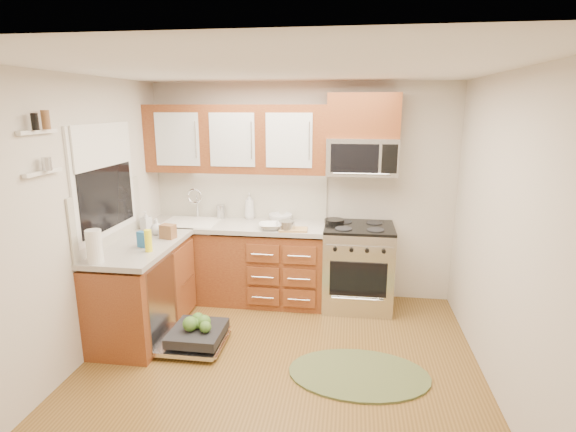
# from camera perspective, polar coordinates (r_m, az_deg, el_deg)

# --- Properties ---
(floor) EXTENTS (3.50, 3.50, 0.00)m
(floor) POSITION_cam_1_polar(r_m,az_deg,el_deg) (4.11, -1.28, -19.13)
(floor) COLOR brown
(floor) RESTS_ON ground
(ceiling) EXTENTS (3.50, 3.50, 0.00)m
(ceiling) POSITION_cam_1_polar(r_m,az_deg,el_deg) (3.46, -1.51, 18.21)
(ceiling) COLOR white
(ceiling) RESTS_ON ground
(wall_back) EXTENTS (3.50, 0.04, 2.50)m
(wall_back) POSITION_cam_1_polar(r_m,az_deg,el_deg) (5.28, 1.73, 3.04)
(wall_back) COLOR beige
(wall_back) RESTS_ON ground
(wall_front) EXTENTS (3.50, 0.04, 2.50)m
(wall_front) POSITION_cam_1_polar(r_m,az_deg,el_deg) (2.01, -9.92, -15.80)
(wall_front) COLOR beige
(wall_front) RESTS_ON ground
(wall_left) EXTENTS (0.04, 3.50, 2.50)m
(wall_left) POSITION_cam_1_polar(r_m,az_deg,el_deg) (4.23, -25.46, -1.01)
(wall_left) COLOR beige
(wall_left) RESTS_ON ground
(wall_right) EXTENTS (0.04, 3.50, 2.50)m
(wall_right) POSITION_cam_1_polar(r_m,az_deg,el_deg) (3.73, 26.20, -2.94)
(wall_right) COLOR beige
(wall_right) RESTS_ON ground
(base_cabinet_back) EXTENTS (2.05, 0.60, 0.85)m
(base_cabinet_back) POSITION_cam_1_polar(r_m,az_deg,el_deg) (5.34, -6.50, -6.11)
(base_cabinet_back) COLOR maroon
(base_cabinet_back) RESTS_ON ground
(base_cabinet_left) EXTENTS (0.60, 1.25, 0.85)m
(base_cabinet_left) POSITION_cam_1_polar(r_m,az_deg,el_deg) (4.77, -17.91, -9.18)
(base_cabinet_left) COLOR maroon
(base_cabinet_left) RESTS_ON ground
(countertop_back) EXTENTS (2.07, 0.64, 0.05)m
(countertop_back) POSITION_cam_1_polar(r_m,az_deg,el_deg) (5.19, -6.67, -1.20)
(countertop_back) COLOR #ACA59D
(countertop_back) RESTS_ON base_cabinet_back
(countertop_left) EXTENTS (0.64, 1.27, 0.05)m
(countertop_left) POSITION_cam_1_polar(r_m,az_deg,el_deg) (4.61, -18.23, -3.74)
(countertop_left) COLOR #ACA59D
(countertop_left) RESTS_ON base_cabinet_left
(backsplash_back) EXTENTS (2.05, 0.02, 0.57)m
(backsplash_back) POSITION_cam_1_polar(r_m,az_deg,el_deg) (5.40, -5.98, 2.78)
(backsplash_back) COLOR #AFAC9D
(backsplash_back) RESTS_ON ground
(backsplash_left) EXTENTS (0.02, 1.25, 0.57)m
(backsplash_left) POSITION_cam_1_polar(r_m,az_deg,el_deg) (4.67, -21.77, 0.12)
(backsplash_left) COLOR #AFAC9D
(backsplash_left) RESTS_ON ground
(upper_cabinets) EXTENTS (2.05, 0.35, 0.75)m
(upper_cabinets) POSITION_cam_1_polar(r_m,az_deg,el_deg) (5.16, -6.60, 9.72)
(upper_cabinets) COLOR maroon
(upper_cabinets) RESTS_ON ground
(cabinet_over_mw) EXTENTS (0.76, 0.35, 0.47)m
(cabinet_over_mw) POSITION_cam_1_polar(r_m,az_deg,el_deg) (4.98, 9.56, 12.47)
(cabinet_over_mw) COLOR maroon
(cabinet_over_mw) RESTS_ON ground
(range) EXTENTS (0.76, 0.64, 0.95)m
(range) POSITION_cam_1_polar(r_m,az_deg,el_deg) (5.14, 8.86, -6.37)
(range) COLOR silver
(range) RESTS_ON ground
(microwave) EXTENTS (0.76, 0.38, 0.40)m
(microwave) POSITION_cam_1_polar(r_m,az_deg,el_deg) (4.98, 9.37, 7.46)
(microwave) COLOR silver
(microwave) RESTS_ON ground
(sink) EXTENTS (0.62, 0.50, 0.26)m
(sink) POSITION_cam_1_polar(r_m,az_deg,el_deg) (5.35, -12.15, -2.07)
(sink) COLOR white
(sink) RESTS_ON ground
(dishwasher) EXTENTS (0.70, 0.60, 0.20)m
(dishwasher) POSITION_cam_1_polar(r_m,az_deg,el_deg) (4.51, -11.87, -14.79)
(dishwasher) COLOR silver
(dishwasher) RESTS_ON ground
(window) EXTENTS (0.03, 1.05, 1.05)m
(window) POSITION_cam_1_polar(r_m,az_deg,el_deg) (4.58, -22.30, 4.18)
(window) COLOR white
(window) RESTS_ON ground
(window_blind) EXTENTS (0.02, 0.96, 0.40)m
(window_blind) POSITION_cam_1_polar(r_m,az_deg,el_deg) (4.53, -22.40, 8.30)
(window_blind) COLOR white
(window_blind) RESTS_ON ground
(shelf_upper) EXTENTS (0.04, 0.40, 0.03)m
(shelf_upper) POSITION_cam_1_polar(r_m,az_deg,el_deg) (3.82, -29.20, 9.32)
(shelf_upper) COLOR white
(shelf_upper) RESTS_ON ground
(shelf_lower) EXTENTS (0.04, 0.40, 0.03)m
(shelf_lower) POSITION_cam_1_polar(r_m,az_deg,el_deg) (3.85, -28.68, 4.89)
(shelf_lower) COLOR white
(shelf_lower) RESTS_ON ground
(rug) EXTENTS (1.38, 1.09, 0.02)m
(rug) POSITION_cam_1_polar(r_m,az_deg,el_deg) (4.10, 8.98, -19.22)
(rug) COLOR #5A6338
(rug) RESTS_ON ground
(skillet) EXTENTS (0.29, 0.29, 0.04)m
(skillet) POSITION_cam_1_polar(r_m,az_deg,el_deg) (5.09, 5.90, -0.64)
(skillet) COLOR black
(skillet) RESTS_ON range
(stock_pot) EXTENTS (0.18, 0.18, 0.11)m
(stock_pot) POSITION_cam_1_polar(r_m,az_deg,el_deg) (4.84, -0.19, -1.24)
(stock_pot) COLOR silver
(stock_pot) RESTS_ON countertop_back
(cutting_board) EXTENTS (0.32, 0.22, 0.02)m
(cutting_board) POSITION_cam_1_polar(r_m,az_deg,el_deg) (4.85, 0.67, -1.73)
(cutting_board) COLOR tan
(cutting_board) RESTS_ON countertop_back
(canister) EXTENTS (0.12, 0.12, 0.16)m
(canister) POSITION_cam_1_polar(r_m,az_deg,el_deg) (5.42, -8.53, 0.55)
(canister) COLOR silver
(canister) RESTS_ON countertop_back
(paper_towel_roll) EXTENTS (0.16, 0.16, 0.29)m
(paper_towel_roll) POSITION_cam_1_polar(r_m,az_deg,el_deg) (4.17, -23.37, -3.57)
(paper_towel_roll) COLOR white
(paper_towel_roll) RESTS_ON countertop_left
(mustard_bottle) EXTENTS (0.08, 0.08, 0.21)m
(mustard_bottle) POSITION_cam_1_polar(r_m,az_deg,el_deg) (4.33, -17.32, -3.01)
(mustard_bottle) COLOR yellow
(mustard_bottle) RESTS_ON countertop_left
(red_bottle) EXTENTS (0.08, 0.08, 0.26)m
(red_bottle) POSITION_cam_1_polar(r_m,az_deg,el_deg) (4.23, -23.20, -3.52)
(red_bottle) COLOR #AC0E23
(red_bottle) RESTS_ON countertop_left
(wooden_box) EXTENTS (0.16, 0.13, 0.14)m
(wooden_box) POSITION_cam_1_polar(r_m,az_deg,el_deg) (4.71, -15.00, -1.91)
(wooden_box) COLOR brown
(wooden_box) RESTS_ON countertop_left
(blue_carton) EXTENTS (0.11, 0.08, 0.15)m
(blue_carton) POSITION_cam_1_polar(r_m,az_deg,el_deg) (4.49, -17.99, -2.84)
(blue_carton) COLOR #256CAF
(blue_carton) RESTS_ON countertop_left
(bowl_a) EXTENTS (0.31, 0.31, 0.06)m
(bowl_a) POSITION_cam_1_polar(r_m,az_deg,el_deg) (4.90, -2.19, -1.32)
(bowl_a) COLOR #999999
(bowl_a) RESTS_ON countertop_back
(bowl_b) EXTENTS (0.30, 0.30, 0.09)m
(bowl_b) POSITION_cam_1_polar(r_m,az_deg,el_deg) (5.22, -0.96, -0.24)
(bowl_b) COLOR #999999
(bowl_b) RESTS_ON countertop_back
(cup) EXTENTS (0.14, 0.14, 0.09)m
(cup) POSITION_cam_1_polar(r_m,az_deg,el_deg) (4.94, -0.84, -1.04)
(cup) COLOR #999999
(cup) RESTS_ON countertop_back
(soap_bottle_a) EXTENTS (0.15, 0.15, 0.31)m
(soap_bottle_a) POSITION_cam_1_polar(r_m,az_deg,el_deg) (5.34, -4.91, 1.28)
(soap_bottle_a) COLOR #999999
(soap_bottle_a) RESTS_ON countertop_back
(soap_bottle_b) EXTENTS (0.12, 0.12, 0.21)m
(soap_bottle_b) POSITION_cam_1_polar(r_m,az_deg,el_deg) (5.11, -17.60, -0.52)
(soap_bottle_b) COLOR #999999
(soap_bottle_b) RESTS_ON countertop_left
(soap_bottle_c) EXTENTS (0.16, 0.16, 0.17)m
(soap_bottle_c) POSITION_cam_1_polar(r_m,az_deg,el_deg) (4.88, -16.37, -1.31)
(soap_bottle_c) COLOR #999999
(soap_bottle_c) RESTS_ON countertop_left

